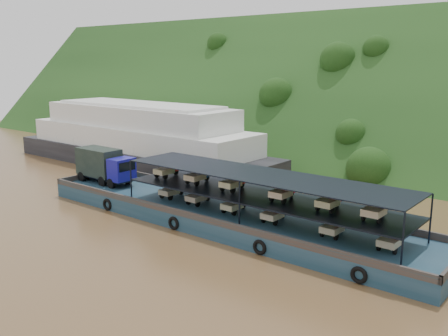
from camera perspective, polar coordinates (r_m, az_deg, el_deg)
The scene contains 4 objects.
ground at distance 42.37m, azimuth -0.45°, elevation -5.26°, with size 160.00×160.00×0.00m, color brown.
hillside at distance 73.07m, azimuth 17.78°, elevation 1.58°, with size 140.00×28.00×28.00m, color #163312.
cargo_barge at distance 40.16m, azimuth -1.33°, elevation -4.59°, with size 35.00×7.18×4.54m.
passenger_ferry at distance 62.30m, azimuth -9.66°, elevation 3.34°, with size 37.84×9.51×7.66m.
Camera 1 is at (25.67, -31.23, 12.69)m, focal length 40.00 mm.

